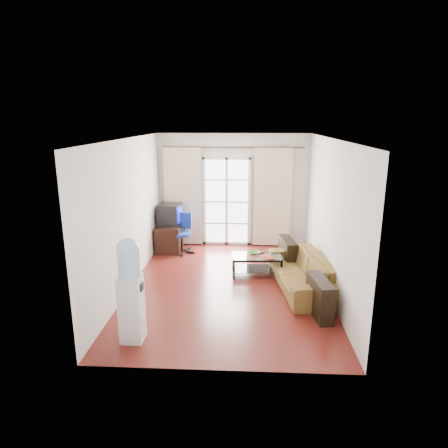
# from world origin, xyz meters

# --- Properties ---
(floor) EXTENTS (5.20, 5.20, 0.00)m
(floor) POSITION_xyz_m (0.00, 0.00, 0.00)
(floor) COLOR maroon
(floor) RESTS_ON ground
(ceiling) EXTENTS (5.20, 5.20, 0.00)m
(ceiling) POSITION_xyz_m (0.00, 0.00, 2.70)
(ceiling) COLOR white
(ceiling) RESTS_ON wall_back
(wall_back) EXTENTS (3.60, 0.02, 2.70)m
(wall_back) POSITION_xyz_m (0.00, 2.60, 1.35)
(wall_back) COLOR white
(wall_back) RESTS_ON floor
(wall_front) EXTENTS (3.60, 0.02, 2.70)m
(wall_front) POSITION_xyz_m (0.00, -2.60, 1.35)
(wall_front) COLOR white
(wall_front) RESTS_ON floor
(wall_left) EXTENTS (0.02, 5.20, 2.70)m
(wall_left) POSITION_xyz_m (-1.80, 0.00, 1.35)
(wall_left) COLOR white
(wall_left) RESTS_ON floor
(wall_right) EXTENTS (0.02, 5.20, 2.70)m
(wall_right) POSITION_xyz_m (1.80, 0.00, 1.35)
(wall_right) COLOR white
(wall_right) RESTS_ON floor
(french_door) EXTENTS (1.16, 0.06, 2.15)m
(french_door) POSITION_xyz_m (-0.15, 2.54, 1.07)
(french_door) COLOR white
(french_door) RESTS_ON wall_back
(curtain_rod) EXTENTS (3.30, 0.04, 0.04)m
(curtain_rod) POSITION_xyz_m (0.00, 2.50, 2.38)
(curtain_rod) COLOR #4C3F2D
(curtain_rod) RESTS_ON wall_back
(curtain_left) EXTENTS (0.90, 0.07, 2.35)m
(curtain_left) POSITION_xyz_m (-1.20, 2.48, 1.20)
(curtain_left) COLOR beige
(curtain_left) RESTS_ON curtain_rod
(curtain_right) EXTENTS (0.90, 0.07, 2.35)m
(curtain_right) POSITION_xyz_m (0.95, 2.48, 1.20)
(curtain_right) COLOR beige
(curtain_right) RESTS_ON curtain_rod
(radiator) EXTENTS (0.64, 0.12, 0.64)m
(radiator) POSITION_xyz_m (0.80, 2.50, 0.33)
(radiator) COLOR gray
(radiator) RESTS_ON floor
(sofa) EXTENTS (2.33, 1.41, 0.62)m
(sofa) POSITION_xyz_m (1.34, -0.01, 0.31)
(sofa) COLOR brown
(sofa) RESTS_ON floor
(coffee_table) EXTENTS (1.01, 0.62, 0.40)m
(coffee_table) POSITION_xyz_m (0.54, 0.59, 0.26)
(coffee_table) COLOR silver
(coffee_table) RESTS_ON floor
(bowl) EXTENTS (0.39, 0.39, 0.06)m
(bowl) POSITION_xyz_m (0.48, 0.67, 0.43)
(bowl) COLOR #328B36
(bowl) RESTS_ON coffee_table
(book) EXTENTS (0.31, 0.32, 0.02)m
(book) POSITION_xyz_m (0.71, 0.43, 0.41)
(book) COLOR maroon
(book) RESTS_ON coffee_table
(remote) EXTENTS (0.15, 0.08, 0.02)m
(remote) POSITION_xyz_m (0.63, 0.72, 0.41)
(remote) COLOR black
(remote) RESTS_ON coffee_table
(tv_stand) EXTENTS (0.59, 0.86, 0.61)m
(tv_stand) POSITION_xyz_m (-1.49, 2.04, 0.31)
(tv_stand) COLOR black
(tv_stand) RESTS_ON floor
(crt_tv) EXTENTS (0.57, 0.57, 0.48)m
(crt_tv) POSITION_xyz_m (-1.49, 2.11, 0.86)
(crt_tv) COLOR black
(crt_tv) RESTS_ON tv_stand
(task_chair) EXTENTS (0.73, 0.73, 0.92)m
(task_chair) POSITION_xyz_m (-1.15, 1.87, 0.27)
(task_chair) COLOR black
(task_chair) RESTS_ON floor
(water_cooler) EXTENTS (0.33, 0.31, 1.51)m
(water_cooler) POSITION_xyz_m (-1.25, -1.96, 0.79)
(water_cooler) COLOR silver
(water_cooler) RESTS_ON floor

